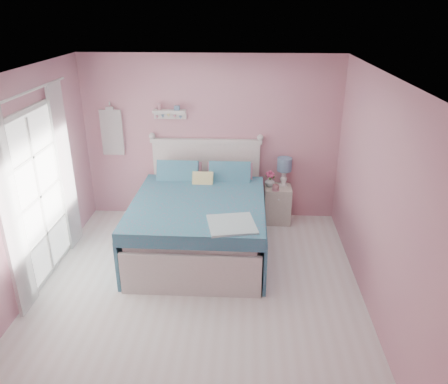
# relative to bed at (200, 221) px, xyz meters

# --- Properties ---
(floor) EXTENTS (4.50, 4.50, 0.00)m
(floor) POSITION_rel_bed_xyz_m (0.08, -1.12, -0.43)
(floor) COLOR silver
(floor) RESTS_ON ground
(room_shell) EXTENTS (4.50, 4.50, 4.50)m
(room_shell) POSITION_rel_bed_xyz_m (0.08, -1.12, 1.16)
(room_shell) COLOR #C27B91
(room_shell) RESTS_ON floor
(bed) EXTENTS (1.79, 2.27, 1.31)m
(bed) POSITION_rel_bed_xyz_m (0.00, 0.00, 0.00)
(bed) COLOR silver
(bed) RESTS_ON floor
(nightstand) EXTENTS (0.41, 0.41, 0.60)m
(nightstand) POSITION_rel_bed_xyz_m (1.15, 0.91, -0.13)
(nightstand) COLOR beige
(nightstand) RESTS_ON floor
(table_lamp) EXTENTS (0.23, 0.23, 0.46)m
(table_lamp) POSITION_rel_bed_xyz_m (1.23, 0.99, 0.49)
(table_lamp) COLOR white
(table_lamp) RESTS_ON nightstand
(vase) EXTENTS (0.19, 0.19, 0.17)m
(vase) POSITION_rel_bed_xyz_m (1.02, 0.93, 0.25)
(vase) COLOR silver
(vase) RESTS_ON nightstand
(teacup) EXTENTS (0.13, 0.13, 0.09)m
(teacup) POSITION_rel_bed_xyz_m (1.10, 0.78, 0.22)
(teacup) COLOR #C4838B
(teacup) RESTS_ON nightstand
(roses) EXTENTS (0.14, 0.11, 0.12)m
(roses) POSITION_rel_bed_xyz_m (1.01, 0.93, 0.37)
(roses) COLOR #CF4676
(roses) RESTS_ON vase
(wall_shelf) EXTENTS (0.50, 0.15, 0.25)m
(wall_shelf) POSITION_rel_bed_xyz_m (-0.55, 1.07, 1.31)
(wall_shelf) COLOR silver
(wall_shelf) RESTS_ON room_shell
(hanging_dress) EXTENTS (0.34, 0.03, 0.72)m
(hanging_dress) POSITION_rel_bed_xyz_m (-1.48, 1.06, 0.97)
(hanging_dress) COLOR white
(hanging_dress) RESTS_ON room_shell
(french_door) EXTENTS (0.04, 1.32, 2.16)m
(french_door) POSITION_rel_bed_xyz_m (-1.90, -0.72, 0.65)
(french_door) COLOR silver
(french_door) RESTS_ON floor
(curtain_near) EXTENTS (0.04, 0.40, 2.32)m
(curtain_near) POSITION_rel_bed_xyz_m (-1.84, -1.46, 0.75)
(curtain_near) COLOR white
(curtain_near) RESTS_ON floor
(curtain_far) EXTENTS (0.04, 0.40, 2.32)m
(curtain_far) POSITION_rel_bed_xyz_m (-1.84, 0.03, 0.75)
(curtain_far) COLOR white
(curtain_far) RESTS_ON floor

